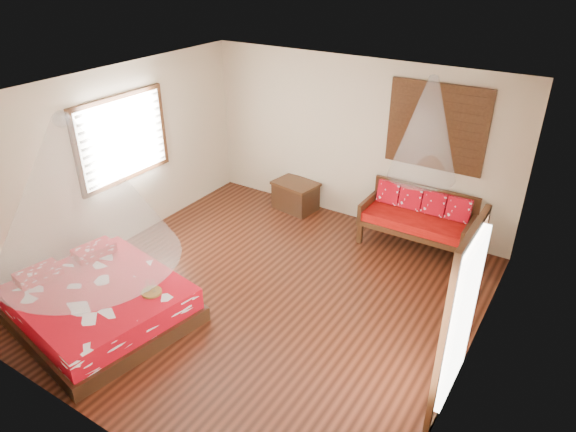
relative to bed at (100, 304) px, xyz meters
The scene contains 10 objects.
room 2.44m from the bed, 47.97° to the left, with size 5.54×5.54×2.84m.
bed is the anchor object (origin of this frame).
daybed 4.86m from the bed, 55.04° to the left, with size 1.71×0.76×0.94m.
storage_chest 4.07m from the bed, 83.51° to the left, with size 0.84×0.67×0.53m.
shutter_panel 5.39m from the bed, 57.21° to the left, with size 1.52×0.06×1.32m.
window_left 2.63m from the bed, 125.25° to the left, with size 0.10×1.74×1.34m.
glazed_door 4.35m from the bed, 13.49° to the left, with size 0.08×1.02×2.16m.
wine_tray 0.79m from the bed, 23.79° to the left, with size 0.25×0.25×0.20m.
mosquito_net_main 1.60m from the bed, ahead, with size 2.18×2.18×1.80m, color white.
mosquito_net_daybed 5.06m from the bed, 54.16° to the left, with size 1.00×1.00×1.50m, color white.
Camera 1 is at (3.43, -4.77, 4.34)m, focal length 32.00 mm.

